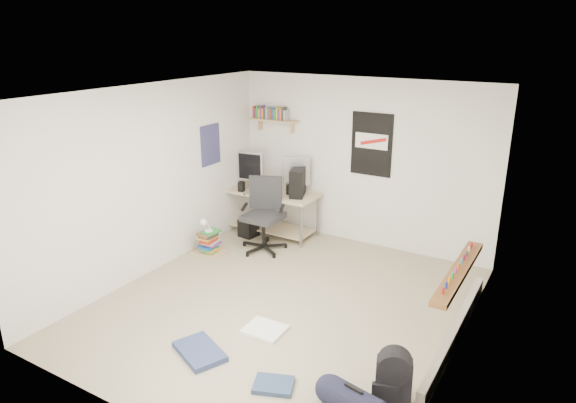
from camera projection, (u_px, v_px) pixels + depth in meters
The scene contains 26 objects.
floor at pixel (283, 304), 6.16m from camera, with size 4.00×4.50×0.01m, color gray.
ceiling at pixel (282, 93), 5.36m from camera, with size 4.00×4.50×0.01m, color white.
back_wall at pixel (362, 163), 7.60m from camera, with size 4.00×0.01×2.50m, color silver.
left_wall at pixel (152, 180), 6.73m from camera, with size 0.01×4.50×2.50m, color silver.
right_wall at pixel (466, 242), 4.79m from camera, with size 0.01×4.50×2.50m, color silver.
desk at pixel (272, 212), 8.20m from camera, with size 1.51×0.66×0.69m, color #CDBC8E.
monitor_left at pixel (251, 175), 8.19m from camera, with size 0.43×0.11×0.47m, color #A1A2A6.
monitor_right at pixel (297, 180), 7.96m from camera, with size 0.41×0.10×0.45m, color #9C9DA1.
pc_tower at pixel (298, 183), 7.81m from camera, with size 0.20×0.42×0.44m, color black.
keyboard at pixel (257, 194), 8.00m from camera, with size 0.39×0.14×0.02m, color black.
speaker_left at pixel (241, 187), 8.05m from camera, with size 0.09×0.09×0.18m, color black.
speaker_right at pixel (290, 190), 7.90m from camera, with size 0.09×0.09×0.18m, color black.
office_chair at pixel (263, 219), 7.52m from camera, with size 0.71×0.71×1.09m, color #242426.
wall_shelf at pixel (274, 120), 8.04m from camera, with size 0.80×0.22×0.24m, color tan.
poster_back_wall at pixel (371, 145), 7.41m from camera, with size 0.62×0.03×0.92m, color black.
poster_left_wall at pixel (210, 145), 7.62m from camera, with size 0.02×0.42×0.60m, color navy.
window at pixel (469, 211), 5.00m from camera, with size 0.10×1.50×1.26m, color brown.
baseboard_heater at pixel (455, 332), 5.43m from camera, with size 0.08×2.50×0.18m, color #B7B2A8.
backpack at pixel (393, 382), 4.49m from camera, with size 0.31×0.25×0.42m, color black.
duffel_bag at pixel (353, 401), 4.35m from camera, with size 0.26×0.26×0.51m, color black.
tshirt at pixel (265, 330), 5.60m from camera, with size 0.43×0.36×0.04m, color white.
jeans_a at pixel (200, 352), 5.20m from camera, with size 0.57×0.36×0.06m, color navy.
jeans_b at pixel (274, 385), 4.72m from camera, with size 0.36×0.27×0.05m, color navy.
book_stack at pixel (209, 243), 7.53m from camera, with size 0.46×0.38×0.32m, color brown.
desk_lamp at pixel (208, 229), 7.43m from camera, with size 0.12×0.20×0.20m, color silver.
subwoofer at pixel (248, 228), 8.14m from camera, with size 0.25×0.25×0.28m, color black.
Camera 1 is at (2.83, -4.65, 3.14)m, focal length 32.00 mm.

